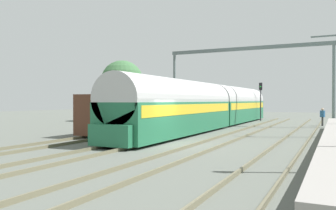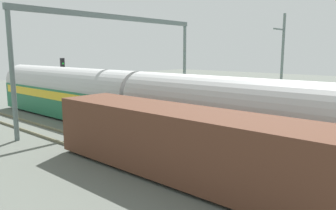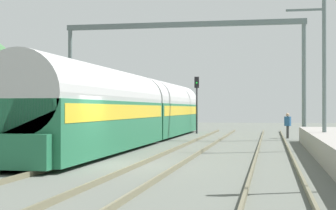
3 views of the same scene
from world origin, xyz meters
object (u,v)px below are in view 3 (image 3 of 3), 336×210
object	(u,v)px
passenger_train	(139,110)
person_crossing	(288,123)
catenary_gantry	(182,51)
railway_signal_far	(197,97)
freight_car	(31,120)

from	to	relation	value
passenger_train	person_crossing	world-z (taller)	passenger_train
catenary_gantry	railway_signal_far	bearing A→B (deg)	90.48
freight_car	person_crossing	world-z (taller)	freight_car
railway_signal_far	catenary_gantry	bearing A→B (deg)	-89.52
catenary_gantry	freight_car	bearing A→B (deg)	-119.20
freight_car	catenary_gantry	distance (m)	12.97
person_crossing	catenary_gantry	world-z (taller)	catenary_gantry
person_crossing	catenary_gantry	size ratio (longest dim) A/B	0.11
passenger_train	railway_signal_far	xyz separation A→B (m)	(1.92, 11.99, 1.01)
freight_car	passenger_train	bearing A→B (deg)	58.37
freight_car	person_crossing	xyz separation A→B (m)	(12.92, 12.47, -0.44)
catenary_gantry	person_crossing	bearing A→B (deg)	14.70
freight_car	catenary_gantry	bearing A→B (deg)	60.80
passenger_train	person_crossing	xyz separation A→B (m)	(8.95, 6.04, -0.94)
passenger_train	freight_car	size ratio (longest dim) A/B	2.53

